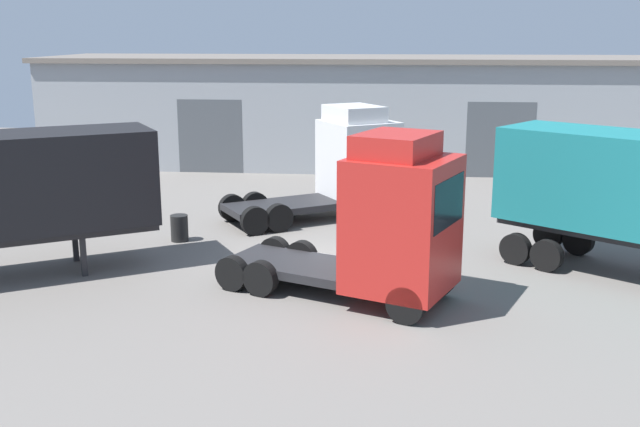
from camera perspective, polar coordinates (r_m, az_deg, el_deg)
name	(u,v)px	position (r m, az deg, el deg)	size (l,w,h in m)	color
ground_plane	(328,260)	(22.98, 0.60, -3.55)	(60.00, 60.00, 0.00)	slate
warehouse_building	(357,110)	(39.84, 2.80, 7.89)	(32.32, 7.97, 5.55)	#93999E
tractor_unit_white	(347,165)	(28.19, 2.07, 3.75)	(6.74, 5.55, 4.14)	silver
tractor_unit_red	(387,224)	(18.94, 5.15, -0.83)	(6.58, 4.66, 4.40)	red
gravel_pile	(84,188)	(30.15, -17.56, 1.89)	(2.79, 2.79, 1.95)	#423D38
oil_drum	(179,228)	(25.36, -10.66, -1.09)	(0.58, 0.58, 0.88)	black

